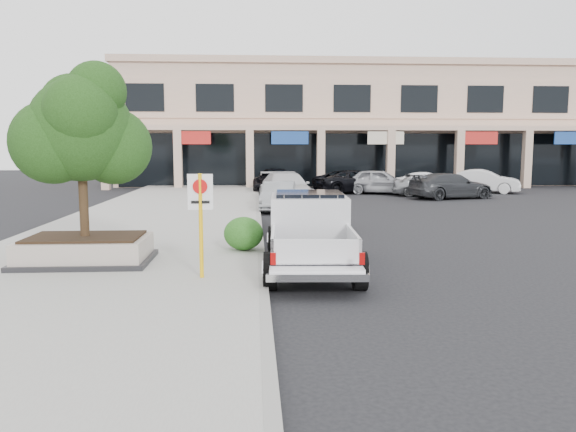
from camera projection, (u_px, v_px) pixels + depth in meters
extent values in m
plane|color=black|center=(330.00, 279.00, 12.93)|extent=(120.00, 120.00, 0.00)
cube|color=gray|center=(140.00, 236.00, 18.53)|extent=(8.00, 52.00, 0.15)
cube|color=gray|center=(260.00, 235.00, 18.77)|extent=(0.20, 52.00, 0.15)
cube|color=tan|center=(371.00, 128.00, 46.52)|extent=(40.00, 10.00, 9.00)
cube|color=tan|center=(372.00, 69.00, 45.93)|extent=(40.40, 10.40, 0.50)
cube|color=tan|center=(388.00, 128.00, 40.51)|extent=(40.00, 2.20, 0.35)
cube|color=tan|center=(105.00, 159.00, 38.74)|extent=(0.55, 0.55, 4.20)
cube|color=black|center=(384.00, 160.00, 41.83)|extent=(39.20, 0.08, 3.90)
cube|color=black|center=(86.00, 260.00, 14.00)|extent=(3.20, 2.20, 0.12)
cube|color=#AB9D8F|center=(86.00, 248.00, 13.96)|extent=(3.00, 2.00, 0.50)
cube|color=black|center=(85.00, 237.00, 13.93)|extent=(2.70, 1.70, 0.06)
cylinder|color=black|center=(83.00, 191.00, 13.79)|extent=(0.22, 0.22, 2.20)
sphere|color=black|center=(80.00, 130.00, 13.60)|extent=(2.50, 2.50, 2.50)
sphere|color=black|center=(113.00, 146.00, 13.99)|extent=(1.90, 1.90, 1.90)
sphere|color=black|center=(73.00, 106.00, 14.00)|extent=(1.60, 1.60, 1.60)
cylinder|color=yellow|center=(201.00, 226.00, 12.29)|extent=(0.09, 0.09, 2.30)
cube|color=white|center=(200.00, 192.00, 12.19)|extent=(0.55, 0.03, 0.78)
cylinder|color=red|center=(200.00, 187.00, 12.15)|extent=(0.32, 0.02, 0.32)
ellipsoid|color=#204F16|center=(244.00, 234.00, 15.62)|extent=(1.10, 0.99, 0.93)
imported|color=#2D2F32|center=(304.00, 211.00, 19.95)|extent=(2.24, 4.60, 1.51)
imported|color=#92969A|center=(279.00, 196.00, 26.52)|extent=(1.96, 4.29, 1.36)
imported|color=silver|center=(286.00, 188.00, 29.56)|extent=(2.97, 5.90, 1.64)
imported|color=black|center=(274.00, 180.00, 37.51)|extent=(3.03, 5.68, 1.52)
imported|color=gray|center=(426.00, 185.00, 33.99)|extent=(4.31, 2.29, 1.40)
imported|color=silver|center=(428.00, 183.00, 35.48)|extent=(4.40, 2.73, 1.37)
imported|color=#2C2E31|center=(451.00, 186.00, 32.43)|extent=(5.49, 3.48, 1.48)
imported|color=black|center=(355.00, 181.00, 36.33)|extent=(5.87, 4.06, 1.49)
imported|color=#A0A1A7|center=(379.00, 181.00, 35.52)|extent=(5.04, 3.22, 1.60)
imported|color=silver|center=(483.00, 181.00, 36.50)|extent=(4.82, 3.44, 1.51)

